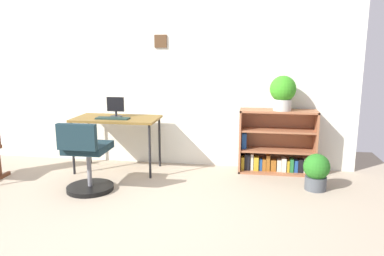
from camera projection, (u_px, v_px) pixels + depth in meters
name	position (u px, v px, depth m)	size (l,w,h in m)	color
ground_plane	(101.00, 233.00, 3.19)	(6.24, 6.24, 0.00)	tan
wall_back	(159.00, 77.00, 5.03)	(5.20, 0.12, 2.37)	silver
desk	(117.00, 122.00, 4.77)	(1.08, 0.57, 0.70)	brown
monitor	(116.00, 107.00, 4.78)	(0.22, 0.16, 0.26)	#262628
keyboard	(113.00, 118.00, 4.66)	(0.42, 0.14, 0.02)	#1C302C
office_chair	(87.00, 161.00, 4.07)	(0.52, 0.55, 0.81)	black
bookshelf_low	(275.00, 145.00, 4.77)	(0.96, 0.30, 0.81)	#995C3C
potted_plant_on_shelf	(283.00, 92.00, 4.57)	(0.32, 0.32, 0.43)	#B7B2A8
potted_plant_floor	(316.00, 171.00, 4.16)	(0.29, 0.29, 0.41)	#474C51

